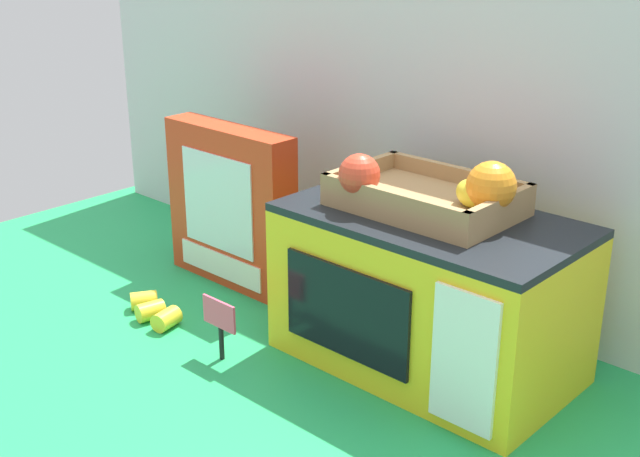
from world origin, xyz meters
name	(u,v)px	position (x,y,z in m)	size (l,w,h in m)	color
ground_plane	(328,320)	(0.00, 0.00, 0.00)	(1.70, 1.70, 0.00)	#219E54
display_back_panel	(405,129)	(0.00, 0.20, 0.29)	(1.61, 0.03, 0.59)	silver
toy_microwave	(428,292)	(0.21, -0.01, 0.12)	(0.43, 0.25, 0.24)	yellow
food_groups_crate	(431,194)	(0.20, 0.00, 0.27)	(0.27, 0.18, 0.09)	#A37F51
cookie_set_box	(231,206)	(-0.24, 0.00, 0.15)	(0.28, 0.06, 0.29)	red
price_sign	(220,320)	(-0.03, -0.21, 0.07)	(0.07, 0.01, 0.10)	black
loose_toy_banana	(154,310)	(-0.22, -0.20, 0.02)	(0.13, 0.07, 0.03)	yellow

